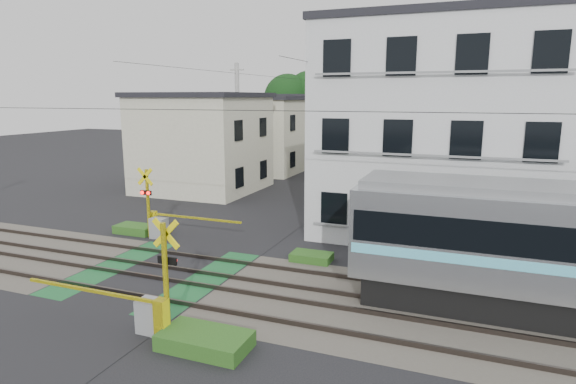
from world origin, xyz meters
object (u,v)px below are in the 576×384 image
at_px(crossing_signal_far, 158,222).
at_px(crossing_signal_near, 153,308).
at_px(apartment_block, 440,128).
at_px(pedestrian, 336,158).

bearing_deg(crossing_signal_far, crossing_signal_near, -54.71).
distance_m(crossing_signal_near, apartment_block, 14.95).
bearing_deg(crossing_signal_near, crossing_signal_far, 125.29).
distance_m(crossing_signal_far, pedestrian, 22.89).
height_order(crossing_signal_far, apartment_block, apartment_block).
xyz_separation_m(crossing_signal_far, pedestrian, (1.58, 22.84, 0.16)).
distance_m(crossing_signal_near, pedestrian, 30.36).
xyz_separation_m(apartment_block, pedestrian, (-9.51, 17.00, -3.79)).
bearing_deg(pedestrian, crossing_signal_far, 83.18).
height_order(crossing_signal_far, pedestrian, crossing_signal_far).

